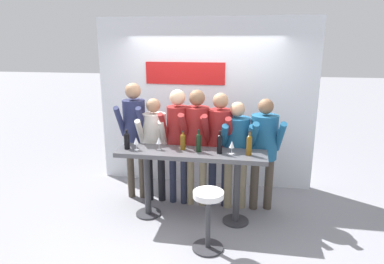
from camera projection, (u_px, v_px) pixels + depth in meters
The scene contains 19 objects.
ground_plane at pixel (191, 218), 4.83m from camera, with size 40.00×40.00×0.00m, color gray.
back_wall at pixel (204, 103), 5.72m from camera, with size 3.61×0.12×2.80m.
tasting_table at pixel (191, 165), 4.62m from camera, with size 2.01×0.49×0.99m.
bar_stool at pixel (208, 211), 3.99m from camera, with size 0.38×0.38×0.75m.
person_far_left at pixel (134, 128), 5.18m from camera, with size 0.43×0.56×1.82m.
person_left at pixel (154, 139), 5.11m from camera, with size 0.43×0.53×1.61m.
person_center_left at pixel (178, 134), 5.00m from camera, with size 0.41×0.54×1.75m.
person_center at pixel (197, 135), 4.94m from camera, with size 0.42×0.54×1.76m.
person_center_right at pixel (220, 138), 4.94m from camera, with size 0.46×0.57×1.71m.
person_right at pixel (236, 145), 4.88m from camera, with size 0.49×0.57×1.60m.
person_far_right at pixel (264, 143), 4.84m from camera, with size 0.51×0.60×1.65m.
wine_bottle_0 at pixel (199, 142), 4.53m from camera, with size 0.06×0.06×0.31m.
wine_bottle_1 at pixel (127, 140), 4.65m from camera, with size 0.08×0.08×0.27m.
wine_bottle_2 at pixel (183, 141), 4.62m from camera, with size 0.07×0.07×0.26m.
wine_bottle_3 at pixel (249, 144), 4.39m from camera, with size 0.07×0.07×0.32m.
wine_bottle_4 at pixel (220, 143), 4.46m from camera, with size 0.07×0.07×0.31m.
wine_glass_0 at pixel (232, 145), 4.44m from camera, with size 0.07×0.07×0.18m.
wine_glass_1 at pixel (159, 141), 4.61m from camera, with size 0.07×0.07×0.18m.
wine_glass_2 at pixel (136, 141), 4.60m from camera, with size 0.07×0.07×0.18m.
Camera 1 is at (0.74, -4.28, 2.43)m, focal length 32.00 mm.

